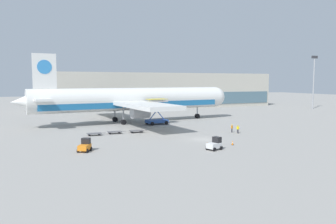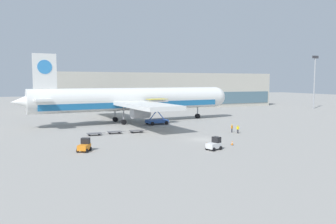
# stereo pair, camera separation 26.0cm
# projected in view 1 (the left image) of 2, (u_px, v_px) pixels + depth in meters

# --- Properties ---
(ground_plane) EXTENTS (400.00, 400.00, 0.00)m
(ground_plane) POSITION_uv_depth(u_px,v_px,m) (202.00, 140.00, 60.28)
(ground_plane) COLOR gray
(terminal_building) EXTENTS (90.00, 18.20, 14.00)m
(terminal_building) POSITION_uv_depth(u_px,v_px,m) (167.00, 90.00, 135.49)
(terminal_building) COLOR #BCB7A8
(terminal_building) RESTS_ON ground_plane
(light_mast) EXTENTS (2.80, 0.50, 20.56)m
(light_mast) POSITION_uv_depth(u_px,v_px,m) (314.00, 78.00, 127.43)
(light_mast) COLOR #9EA0A5
(light_mast) RESTS_ON ground_plane
(airplane_main) EXTENTS (58.06, 48.51, 17.00)m
(airplane_main) POSITION_uv_depth(u_px,v_px,m) (131.00, 100.00, 84.98)
(airplane_main) COLOR white
(airplane_main) RESTS_ON ground_plane
(scissor_lift_loader) EXTENTS (5.44, 3.76, 6.35)m
(scissor_lift_loader) POSITION_uv_depth(u_px,v_px,m) (157.00, 115.00, 81.41)
(scissor_lift_loader) COLOR #284C99
(scissor_lift_loader) RESTS_ON ground_plane
(baggage_tug_foreground) EXTENTS (2.76, 2.27, 2.00)m
(baggage_tug_foreground) POSITION_uv_depth(u_px,v_px,m) (215.00, 144.00, 51.23)
(baggage_tug_foreground) COLOR silver
(baggage_tug_foreground) RESTS_ON ground_plane
(baggage_tug_mid) EXTENTS (2.52, 2.82, 2.00)m
(baggage_tug_mid) POSITION_uv_depth(u_px,v_px,m) (85.00, 146.00, 50.04)
(baggage_tug_mid) COLOR orange
(baggage_tug_mid) RESTS_ON ground_plane
(baggage_dolly_lead) EXTENTS (3.74, 1.67, 0.48)m
(baggage_dolly_lead) POSITION_uv_depth(u_px,v_px,m) (94.00, 134.00, 64.75)
(baggage_dolly_lead) COLOR #56565B
(baggage_dolly_lead) RESTS_ON ground_plane
(baggage_dolly_second) EXTENTS (3.74, 1.67, 0.48)m
(baggage_dolly_second) POSITION_uv_depth(u_px,v_px,m) (115.00, 132.00, 66.99)
(baggage_dolly_second) COLOR #56565B
(baggage_dolly_second) RESTS_ON ground_plane
(baggage_dolly_third) EXTENTS (3.74, 1.67, 0.48)m
(baggage_dolly_third) POSITION_uv_depth(u_px,v_px,m) (137.00, 131.00, 68.36)
(baggage_dolly_third) COLOR #56565B
(baggage_dolly_third) RESTS_ON ground_plane
(ground_crew_near) EXTENTS (0.35, 0.53, 1.71)m
(ground_crew_near) POSITION_uv_depth(u_px,v_px,m) (238.00, 128.00, 67.45)
(ground_crew_near) COLOR black
(ground_crew_near) RESTS_ON ground_plane
(ground_crew_far) EXTENTS (0.49, 0.38, 1.72)m
(ground_crew_far) POSITION_uv_depth(u_px,v_px,m) (232.00, 128.00, 68.64)
(ground_crew_far) COLOR black
(ground_crew_far) RESTS_ON ground_plane
(traffic_cone_near) EXTENTS (0.40, 0.40, 0.76)m
(traffic_cone_near) POSITION_uv_depth(u_px,v_px,m) (233.00, 143.00, 55.08)
(traffic_cone_near) COLOR black
(traffic_cone_near) RESTS_ON ground_plane
(traffic_cone_far) EXTENTS (0.40, 0.40, 0.72)m
(traffic_cone_far) POSITION_uv_depth(u_px,v_px,m) (207.00, 144.00, 53.89)
(traffic_cone_far) COLOR black
(traffic_cone_far) RESTS_ON ground_plane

